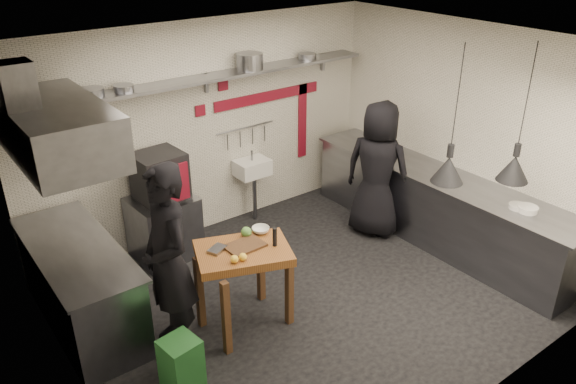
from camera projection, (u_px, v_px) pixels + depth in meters
floor at (308, 296)px, 6.37m from camera, size 5.00×5.00×0.00m
ceiling at (313, 47)px, 5.14m from camera, size 5.00×5.00×0.00m
wall_back at (208, 130)px, 7.26m from camera, size 5.00×0.04×2.80m
wall_front at (484, 279)px, 4.25m from camera, size 5.00×0.04×2.80m
wall_left at (63, 267)px, 4.40m from camera, size 0.04×4.20×2.80m
wall_right at (463, 134)px, 7.11m from camera, size 0.04×4.20×2.80m
red_band_horiz at (268, 96)px, 7.64m from camera, size 1.70×0.02×0.14m
red_band_vert at (302, 121)px, 8.18m from camera, size 0.14×0.02×1.10m
red_tile_a at (223, 85)px, 7.14m from camera, size 0.14×0.02×0.14m
red_tile_b at (200, 111)px, 7.07m from camera, size 0.14×0.02×0.14m
back_shelf at (211, 77)px, 6.82m from camera, size 4.60×0.34×0.04m
shelf_bracket_left at (49, 111)px, 5.94m from camera, size 0.04×0.06×0.24m
shelf_bracket_mid at (206, 83)px, 6.97m from camera, size 0.04×0.06×0.24m
shelf_bracket_right at (323, 62)px, 8.00m from camera, size 0.04×0.06×0.24m
pan_far_left at (91, 93)px, 5.99m from camera, size 0.36×0.36×0.09m
pan_mid_left at (124, 88)px, 6.19m from camera, size 0.28×0.28×0.07m
stock_pot at (250, 61)px, 7.07m from camera, size 0.38×0.38×0.20m
pan_right at (307, 56)px, 7.60m from camera, size 0.27×0.27×0.08m
oven_stand at (164, 227)px, 6.98m from camera, size 0.78×0.72×0.80m
combi_oven at (159, 176)px, 6.70m from camera, size 0.58×0.55×0.58m
oven_door at (170, 185)px, 6.47m from camera, size 0.49×0.06×0.46m
oven_glass at (171, 185)px, 6.48m from camera, size 0.32×0.03×0.34m
hand_sink at (252, 168)px, 7.70m from camera, size 0.46×0.34×0.22m
sink_tap at (252, 155)px, 7.63m from camera, size 0.03×0.03×0.14m
sink_drain at (255, 197)px, 7.87m from camera, size 0.06×0.06×0.66m
utensil_rail at (245, 128)px, 7.57m from camera, size 0.90×0.02×0.02m
counter_right at (436, 208)px, 7.34m from camera, size 0.70×3.80×0.90m
counter_right_top at (440, 176)px, 7.13m from camera, size 0.76×3.90×0.03m
plate_stack at (528, 209)px, 6.21m from camera, size 0.28×0.28×0.07m
small_bowl_right at (517, 206)px, 6.29m from camera, size 0.22×0.22×0.05m
counter_left at (82, 287)px, 5.76m from camera, size 0.70×1.90×0.90m
counter_left_top at (74, 249)px, 5.56m from camera, size 0.76×2.00×0.03m
extractor_hood at (57, 130)px, 5.04m from camera, size 0.78×1.60×0.50m
hood_duct at (18, 91)px, 4.73m from camera, size 0.28×0.28×0.50m
green_bin at (181, 363)px, 5.06m from camera, size 0.35×0.35×0.50m
prep_table at (245, 287)px, 5.74m from camera, size 1.09×0.93×0.92m
cutting_board at (245, 246)px, 5.57m from camera, size 0.39×0.28×0.02m
pepper_mill at (275, 237)px, 5.56m from camera, size 0.05×0.05×0.20m
lemon_a at (234, 259)px, 5.30m from camera, size 0.10×0.10×0.08m
lemon_b at (243, 257)px, 5.34m from camera, size 0.10×0.10×0.08m
veg_ball at (246, 232)px, 5.74m from camera, size 0.13×0.13×0.11m
steel_tray at (217, 249)px, 5.51m from camera, size 0.22×0.19×0.03m
bowl at (261, 230)px, 5.83m from camera, size 0.24×0.24×0.06m
heat_lamp_near at (455, 116)px, 5.66m from camera, size 0.45×0.45×1.47m
heat_lamp_far at (524, 115)px, 5.73m from camera, size 0.44×0.44×1.49m
chef_left at (168, 262)px, 5.22m from camera, size 0.50×0.74×1.96m
chef_right at (378, 170)px, 7.30m from camera, size 0.89×1.05×1.83m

